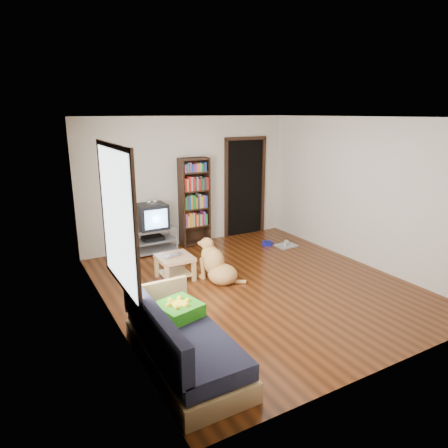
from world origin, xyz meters
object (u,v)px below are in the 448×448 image
sofa (181,344)px  crt_tv (151,216)px  dog_bowl (267,243)px  bookshelf (194,197)px  laptop (175,256)px  tv_stand (153,240)px  coffee_table (175,263)px  grey_rag (286,246)px  dog (217,265)px  green_cushion (179,309)px

sofa → crt_tv: bearing=75.1°
dog_bowl → bookshelf: (-1.27, 0.81, 0.96)m
laptop → tv_stand: bearing=74.2°
laptop → coffee_table: size_ratio=0.57×
tv_stand → sofa: (-0.97, -3.63, -0.01)m
tv_stand → coffee_table: size_ratio=1.64×
dog_bowl → tv_stand: size_ratio=0.24×
coffee_table → crt_tv: bearing=85.1°
dog_bowl → grey_rag: (0.30, -0.25, -0.03)m
grey_rag → tv_stand: (-2.52, 0.97, 0.25)m
dog_bowl → crt_tv: bearing=161.6°
laptop → tv_stand: (0.12, 1.43, -0.14)m
laptop → dog_bowl: size_ratio=1.42×
laptop → sofa: (-0.85, -2.20, -0.15)m
sofa → coffee_table: size_ratio=3.27×
sofa → dog: (1.42, 1.83, 0.00)m
crt_tv → bookshelf: size_ratio=0.32×
laptop → crt_tv: crt_tv is taller
crt_tv → coffee_table: (-0.12, -1.43, -0.46)m
laptop → grey_rag: size_ratio=0.78×
dog_bowl → tv_stand: tv_stand is taller
laptop → crt_tv: bearing=74.2°
dog_bowl → coffee_table: bearing=-163.7°
tv_stand → dog: size_ratio=1.12×
bookshelf → sofa: 4.26m
crt_tv → sofa: size_ratio=0.32×
tv_stand → bookshelf: bookshelf is taller
laptop → sofa: bearing=-122.2°
coffee_table → dog: dog is taller
bookshelf → dog: 2.10m
laptop → bookshelf: bookshelf is taller
green_cushion → coffee_table: (0.73, 1.90, -0.22)m
grey_rag → crt_tv: 2.81m
green_cushion → sofa: size_ratio=0.25×
laptop → bookshelf: size_ratio=0.17×
green_cushion → crt_tv: crt_tv is taller
sofa → dog: bearing=52.2°
grey_rag → dog: size_ratio=0.50×
green_cushion → dog: 1.99m
laptop → grey_rag: laptop is taller
tv_stand → dog: dog is taller
green_cushion → dog_bowl: green_cushion is taller
grey_rag → tv_stand: tv_stand is taller
tv_stand → sofa: size_ratio=0.50×
coffee_table → dog: 0.69m
dog_bowl → grey_rag: size_ratio=0.55×
tv_stand → dog_bowl: bearing=-17.9°
green_cushion → laptop: green_cushion is taller
crt_tv → dog: size_ratio=0.72×
green_cushion → laptop: size_ratio=1.44×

